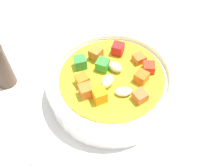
% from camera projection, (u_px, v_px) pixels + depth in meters
% --- Properties ---
extents(ground_plane, '(1.40, 1.40, 0.02)m').
position_uv_depth(ground_plane, '(112.00, 96.00, 0.41)').
color(ground_plane, silver).
extents(soup_bowl_main, '(0.20, 0.20, 0.06)m').
position_uv_depth(soup_bowl_main, '(112.00, 82.00, 0.38)').
color(soup_bowl_main, white).
rests_on(soup_bowl_main, ground_plane).
extents(spoon, '(0.10, 0.23, 0.01)m').
position_uv_depth(spoon, '(202.00, 57.00, 0.45)').
color(spoon, silver).
rests_on(spoon, ground_plane).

